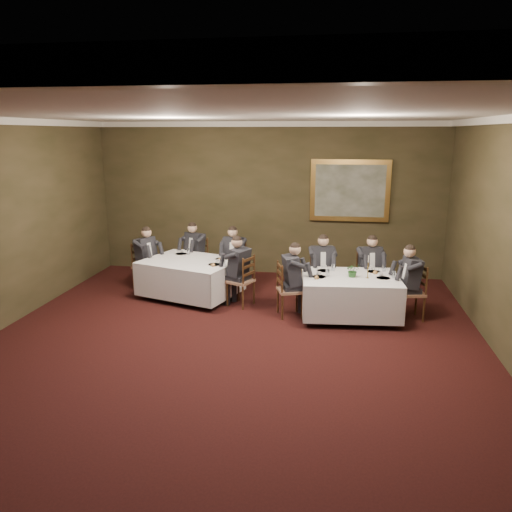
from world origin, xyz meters
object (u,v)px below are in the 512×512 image
(chair_main_backleft, at_px, (321,287))
(diner_sec_backright, at_px, (234,265))
(chair_main_endright, at_px, (411,303))
(diner_main_backleft, at_px, (321,276))
(diner_main_endleft, at_px, (290,289))
(chair_sec_backright, at_px, (235,275))
(diner_main_backright, at_px, (369,277))
(chair_sec_endleft, at_px, (146,276))
(candlestick, at_px, (368,269))
(chair_sec_backleft, at_px, (196,269))
(table_second, at_px, (191,275))
(diner_sec_endleft, at_px, (145,266))
(painting, at_px, (350,191))
(table_main, at_px, (350,293))
(diner_sec_backleft, at_px, (196,260))
(chair_main_backright, at_px, (368,288))
(diner_sec_endright, at_px, (241,280))
(centerpiece, at_px, (353,270))
(chair_sec_endright, at_px, (241,291))
(diner_main_endright, at_px, (411,291))
(chair_main_endleft, at_px, (289,301))

(chair_main_backleft, xyz_separation_m, diner_sec_backright, (-1.86, 0.57, 0.23))
(chair_main_endright, bearing_deg, diner_main_backleft, 53.74)
(diner_main_backleft, height_order, diner_main_endleft, same)
(chair_main_backleft, bearing_deg, chair_sec_backright, -27.85)
(diner_main_backright, xyz_separation_m, chair_sec_endleft, (-4.64, 0.13, -0.23))
(diner_sec_backright, relative_size, candlestick, 3.19)
(chair_sec_backleft, bearing_deg, chair_main_endright, -173.33)
(table_second, xyz_separation_m, candlestick, (3.44, -0.72, 0.47))
(diner_sec_endleft, distance_m, painting, 4.78)
(table_main, height_order, diner_sec_endleft, diner_sec_endleft)
(diner_main_backleft, height_order, diner_sec_backleft, same)
(diner_main_backright, xyz_separation_m, diner_sec_endleft, (-4.63, 0.13, 0.00))
(diner_sec_endleft, bearing_deg, chair_sec_endleft, -90.00)
(table_main, bearing_deg, chair_main_endright, 4.92)
(chair_main_backright, bearing_deg, chair_main_backleft, -9.95)
(diner_sec_backleft, bearing_deg, diner_sec_endright, 159.53)
(table_main, xyz_separation_m, chair_main_backleft, (-0.53, 0.84, -0.17))
(chair_main_endright, height_order, centerpiece, centerpiece)
(table_second, distance_m, diner_main_backright, 3.54)
(chair_sec_endright, xyz_separation_m, painting, (2.05, 2.35, 1.71))
(diner_sec_backright, bearing_deg, chair_sec_endright, 116.41)
(diner_main_backright, relative_size, diner_main_endright, 1.00)
(chair_main_backleft, bearing_deg, table_second, -6.92)
(chair_main_endleft, height_order, diner_main_endleft, diner_main_endleft)
(table_main, bearing_deg, chair_main_endleft, -175.01)
(table_second, distance_m, chair_main_endleft, 2.21)
(chair_main_endleft, xyz_separation_m, chair_sec_endright, (-0.97, 0.42, 0.00))
(table_second, height_order, centerpiece, centerpiece)
(table_second, relative_size, chair_main_backleft, 2.17)
(diner_main_endleft, bearing_deg, chair_sec_endleft, -128.33)
(diner_main_backleft, bearing_deg, diner_main_endright, 144.87)
(chair_main_backleft, relative_size, chair_sec_endleft, 1.00)
(table_second, xyz_separation_m, chair_sec_endleft, (-1.10, 0.36, -0.17))
(diner_sec_backright, distance_m, diner_sec_endleft, 1.88)
(diner_sec_backright, height_order, diner_sec_endright, same)
(table_main, relative_size, candlestick, 4.32)
(diner_main_backright, height_order, diner_sec_endright, same)
(diner_main_endright, bearing_deg, chair_sec_endright, 73.97)
(diner_main_endleft, bearing_deg, chair_main_backright, 105.93)
(chair_sec_endleft, bearing_deg, chair_main_backright, 113.27)
(diner_sec_backleft, height_order, diner_sec_endright, same)
(table_second, xyz_separation_m, chair_sec_endright, (1.10, -0.36, -0.17))
(chair_sec_backleft, distance_m, chair_sec_endright, 1.90)
(chair_main_backright, xyz_separation_m, diner_sec_backleft, (-3.72, 0.80, 0.23))
(diner_main_endleft, distance_m, chair_sec_backright, 2.02)
(diner_sec_endright, bearing_deg, diner_main_backright, -52.60)
(table_second, bearing_deg, chair_sec_endleft, 162.03)
(chair_sec_backleft, distance_m, diner_sec_backleft, 0.23)
(chair_main_endright, xyz_separation_m, diner_sec_endright, (-3.14, 0.23, 0.23))
(diner_main_backleft, bearing_deg, diner_main_endleft, 49.19)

